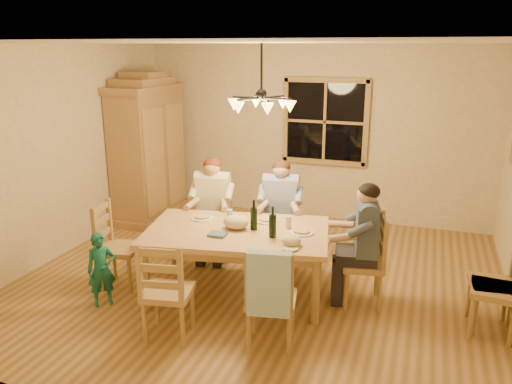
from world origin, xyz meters
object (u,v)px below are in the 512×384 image
at_px(chair_near_right, 271,314).
at_px(chair_spare_back, 491,300).
at_px(chandelier, 261,103).
at_px(armoire, 148,153).
at_px(wine_bottle_b, 273,222).
at_px(child, 101,270).
at_px(adult_plaid_man, 281,199).
at_px(chair_near_left, 169,306).
at_px(adult_woman, 212,196).
at_px(adult_slate_man, 365,229).
at_px(wine_bottle_a, 254,215).
at_px(chair_far_left, 214,236).
at_px(chair_far_right, 280,240).
at_px(dining_table, 237,238).
at_px(chair_spare_front, 493,305).
at_px(chair_end_right, 362,277).

xyz_separation_m(chair_near_right, chair_spare_back, (1.93, 0.97, 0.00)).
height_order(chandelier, chair_spare_back, chandelier).
distance_m(armoire, wine_bottle_b, 3.43).
bearing_deg(child, adult_plaid_man, 5.29).
bearing_deg(chair_near_left, adult_woman, 90.00).
bearing_deg(adult_slate_man, adult_woman, 63.43).
height_order(chair_near_left, adult_slate_man, adult_slate_man).
distance_m(adult_slate_man, wine_bottle_b, 0.97).
distance_m(wine_bottle_a, chair_spare_back, 2.50).
bearing_deg(chair_far_left, wine_bottle_b, 129.62).
height_order(adult_plaid_man, wine_bottle_b, adult_plaid_man).
xyz_separation_m(chair_far_right, child, (-1.47, -1.67, 0.10)).
bearing_deg(chair_far_left, adult_slate_man, 153.43).
xyz_separation_m(chandelier, chair_near_right, (0.52, -1.23, -1.77)).
xyz_separation_m(dining_table, chair_spare_back, (2.58, 0.16, -0.36)).
xyz_separation_m(chandelier, chair_far_right, (0.07, 0.56, -1.77)).
bearing_deg(adult_woman, chair_spare_back, 157.78).
bearing_deg(adult_slate_man, chandelier, 71.50).
height_order(adult_woman, wine_bottle_b, adult_woman).
xyz_separation_m(chandelier, child, (-1.40, -1.11, -1.67)).
relative_size(chair_far_left, chair_spare_back, 1.00).
distance_m(chair_near_right, child, 1.92).
height_order(chair_spare_front, chair_spare_back, same).
bearing_deg(chair_near_right, adult_woman, 117.90).
relative_size(adult_woman, chair_spare_front, 0.88).
bearing_deg(chair_far_left, child, 57.09).
bearing_deg(chair_spare_back, chandelier, 79.01).
height_order(chair_far_left, chair_spare_front, same).
bearing_deg(dining_table, adult_woman, 128.64).
relative_size(chair_near_left, adult_woman, 1.13).
bearing_deg(child, chair_near_left, -60.69).
height_order(armoire, chair_end_right, armoire).
xyz_separation_m(child, chair_spare_front, (3.85, 0.75, -0.10)).
bearing_deg(chandelier, dining_table, -107.83).
xyz_separation_m(chair_near_left, adult_plaid_man, (0.51, 1.97, 0.54)).
relative_size(chair_far_left, chair_near_right, 1.00).
bearing_deg(chair_end_right, chair_near_right, 136.74).
relative_size(wine_bottle_a, wine_bottle_b, 1.00).
distance_m(adult_woman, adult_slate_man, 2.06).
height_order(chair_near_left, wine_bottle_a, wine_bottle_a).
distance_m(chair_far_right, chair_near_right, 1.84).
bearing_deg(armoire, wine_bottle_a, -38.34).
height_order(chair_near_left, chair_near_right, same).
distance_m(chair_far_left, chair_near_right, 2.08).
distance_m(armoire, chair_near_left, 3.68).
relative_size(chair_near_right, adult_woman, 1.13).
height_order(adult_slate_man, chair_spare_back, adult_slate_man).
bearing_deg(wine_bottle_a, child, -151.74).
height_order(adult_plaid_man, chair_spare_back, adult_plaid_man).
relative_size(chair_spare_front, chair_spare_back, 1.00).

